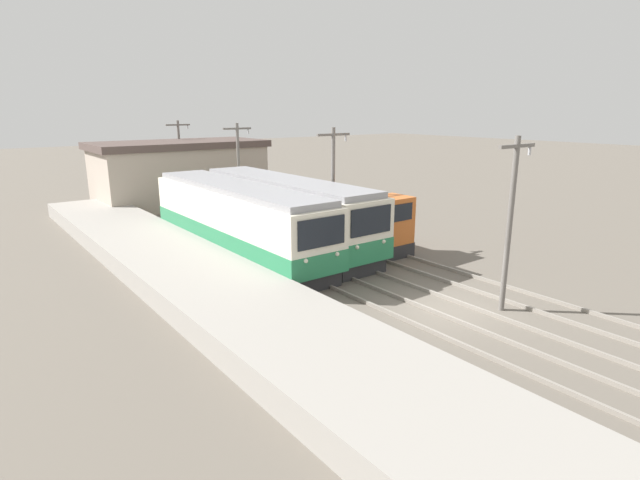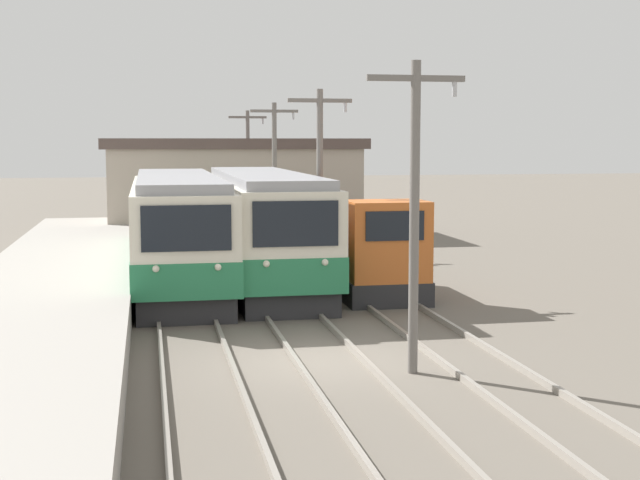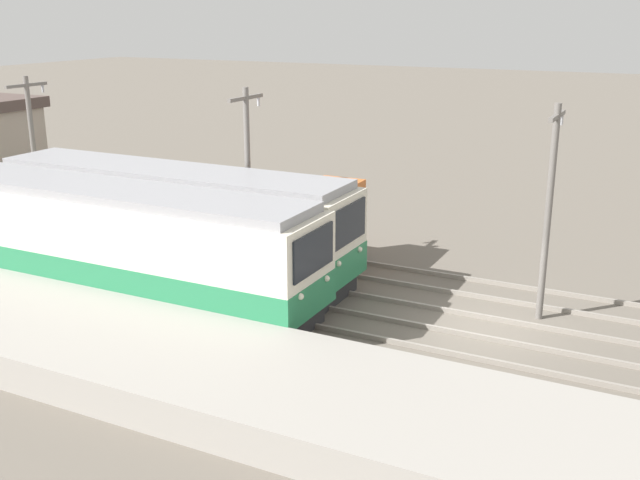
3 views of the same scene
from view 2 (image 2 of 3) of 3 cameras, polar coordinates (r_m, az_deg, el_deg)
name	(u,v)px [view 2 (image 2 of 3)]	position (r m, az deg, el deg)	size (l,w,h in m)	color
ground_plane	(318,361)	(19.34, -0.12, -7.73)	(200.00, 200.00, 0.00)	#665E54
platform_left	(14,353)	(19.09, -19.01, -6.86)	(4.50, 54.00, 0.91)	gray
track_left	(197,363)	(19.01, -7.91, -7.82)	(1.54, 60.00, 0.14)	gray
track_center	(327,357)	(19.36, 0.47, -7.50)	(1.54, 60.00, 0.14)	gray
track_right	(460,351)	(20.15, 8.92, -7.02)	(1.54, 60.00, 0.14)	gray
commuter_train_left	(178,234)	(29.36, -9.11, 0.37)	(2.84, 13.89, 3.61)	#28282B
commuter_train_center	(263,232)	(29.55, -3.67, 0.52)	(2.84, 13.37, 3.67)	#28282B
shunting_locomotive	(374,256)	(27.14, 3.48, -1.06)	(2.40, 5.18, 3.00)	#28282B
catenary_mast_near	(415,204)	(17.89, 6.09, 2.31)	(2.00, 0.20, 6.28)	slate
catenary_mast_mid	(320,182)	(27.53, 0.00, 3.76)	(2.00, 0.20, 6.28)	slate
catenary_mast_far	(275,171)	(37.32, -2.92, 4.43)	(2.00, 0.20, 6.28)	slate
catenary_mast_distant	(248,165)	(47.17, -4.62, 4.83)	(2.00, 0.20, 6.28)	slate
station_building	(233,187)	(44.67, -5.61, 3.42)	(12.60, 6.30, 4.82)	#AD9E8E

